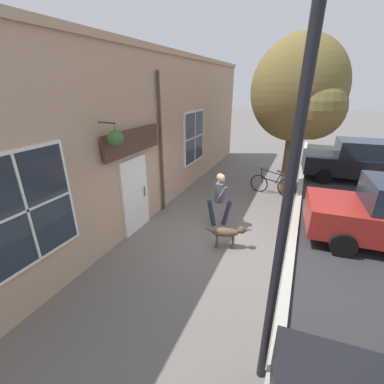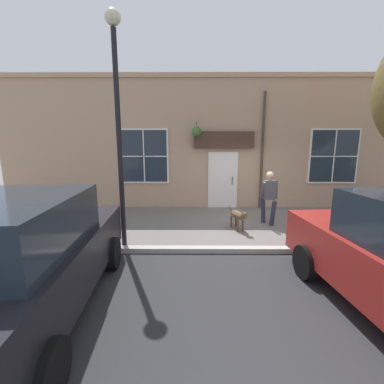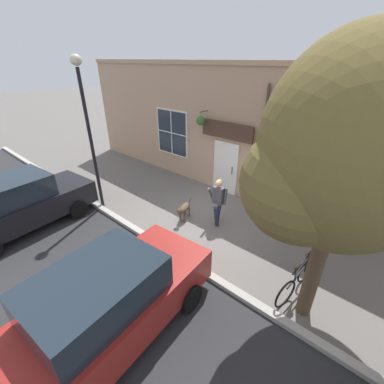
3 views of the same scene
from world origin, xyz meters
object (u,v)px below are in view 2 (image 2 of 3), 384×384
at_px(dog_on_leash, 238,216).
at_px(parked_car_nearest_curb, 22,259).
at_px(pedestrian_walking, 269,193).
at_px(street_lamp, 117,102).

xyz_separation_m(dog_on_leash, parked_car_nearest_curb, (3.75, -3.59, 0.46)).
relative_size(dog_on_leash, parked_car_nearest_curb, 0.24).
xyz_separation_m(pedestrian_walking, dog_on_leash, (0.55, -1.00, -0.53)).
height_order(pedestrian_walking, dog_on_leash, pedestrian_walking).
relative_size(dog_on_leash, street_lamp, 0.21).
distance_m(pedestrian_walking, dog_on_leash, 1.26).
bearing_deg(street_lamp, dog_on_leash, 115.34).
xyz_separation_m(pedestrian_walking, parked_car_nearest_curb, (4.30, -4.59, -0.08)).
height_order(pedestrian_walking, street_lamp, street_lamp).
height_order(dog_on_leash, street_lamp, street_lamp).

